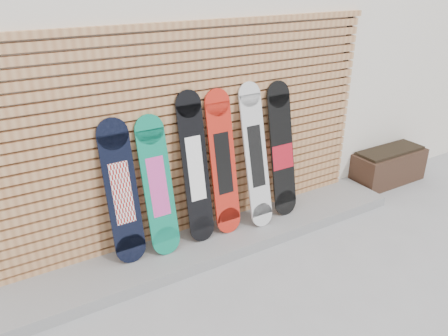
{
  "coord_description": "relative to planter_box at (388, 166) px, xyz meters",
  "views": [
    {
      "loc": [
        -2.06,
        -2.76,
        2.72
      ],
      "look_at": [
        0.04,
        0.75,
        0.85
      ],
      "focal_mm": 35.0,
      "sensor_mm": 36.0,
      "label": 1
    }
  ],
  "objects": [
    {
      "name": "concrete_step",
      "position": [
        -2.87,
        -0.12,
        -0.18
      ],
      "size": [
        4.6,
        0.7,
        0.12
      ],
      "primitive_type": "cube",
      "color": "gray",
      "rests_on": "ground"
    },
    {
      "name": "slat_wall",
      "position": [
        -2.87,
        0.17,
        0.97
      ],
      "size": [
        4.26,
        0.08,
        2.29
      ],
      "color": "#B4794B",
      "rests_on": "ground"
    },
    {
      "name": "snowboard_2",
      "position": [
        -2.99,
        -0.0,
        0.66
      ],
      "size": [
        0.27,
        0.3,
        1.56
      ],
      "color": "black",
      "rests_on": "concrete_step"
    },
    {
      "name": "planter_box",
      "position": [
        0.0,
        0.0,
        0.0
      ],
      "size": [
        1.08,
        0.45,
        0.48
      ],
      "color": "#322016",
      "rests_on": "ground"
    },
    {
      "name": "snowboard_5",
      "position": [
        -1.9,
        -0.02,
        0.63
      ],
      "size": [
        0.29,
        0.32,
        1.52
      ],
      "color": "black",
      "rests_on": "concrete_step"
    },
    {
      "name": "snowboard_0",
      "position": [
        -3.75,
        0.01,
        0.58
      ],
      "size": [
        0.3,
        0.27,
        1.41
      ],
      "color": "black",
      "rests_on": "concrete_step"
    },
    {
      "name": "snowboard_4",
      "position": [
        -2.28,
        -0.05,
        0.66
      ],
      "size": [
        0.27,
        0.39,
        1.55
      ],
      "color": "silver",
      "rests_on": "concrete_step"
    },
    {
      "name": "snowboard_1",
      "position": [
        -3.4,
        -0.02,
        0.57
      ],
      "size": [
        0.29,
        0.32,
        1.38
      ],
      "color": "#0D7E5E",
      "rests_on": "concrete_step"
    },
    {
      "name": "ground",
      "position": [
        -2.72,
        -0.8,
        -0.24
      ],
      "size": [
        80.0,
        80.0,
        0.0
      ],
      "primitive_type": "plane",
      "color": "gray",
      "rests_on": "ground"
    },
    {
      "name": "building",
      "position": [
        -2.22,
        2.7,
        1.56
      ],
      "size": [
        12.0,
        5.0,
        3.6
      ],
      "primitive_type": "cube",
      "color": "silver",
      "rests_on": "ground"
    },
    {
      "name": "snowboard_3",
      "position": [
        -2.66,
        -0.01,
        0.65
      ],
      "size": [
        0.28,
        0.31,
        1.53
      ],
      "color": "red",
      "rests_on": "concrete_step"
    }
  ]
}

